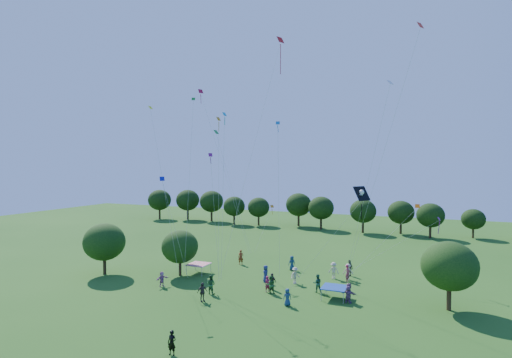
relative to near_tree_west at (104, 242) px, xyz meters
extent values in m
cylinder|color=#422B19|center=(0.00, 0.00, -2.80)|extent=(0.35, 0.35, 1.70)
ellipsoid|color=#1D3D11|center=(0.00, 0.00, 0.01)|extent=(4.61, 4.61, 4.15)
cylinder|color=#422B19|center=(8.09, 2.89, -2.90)|extent=(0.31, 0.31, 1.50)
ellipsoid|color=#1D3D11|center=(8.09, 2.89, -0.43)|extent=(4.04, 4.04, 3.64)
cylinder|color=#422B19|center=(35.07, 2.65, -2.74)|extent=(0.38, 0.38, 1.83)
ellipsoid|color=#1D3D11|center=(35.07, 2.65, 0.12)|extent=(4.59, 4.59, 4.13)
cylinder|color=#422B19|center=(-22.37, 40.60, -2.58)|extent=(0.44, 0.44, 2.15)
ellipsoid|color=black|center=(-22.37, 40.60, 0.69)|extent=(5.17, 5.17, 4.65)
cylinder|color=#422B19|center=(-15.91, 42.24, -2.57)|extent=(0.45, 0.45, 2.17)
ellipsoid|color=black|center=(-15.91, 42.24, 0.74)|extent=(5.22, 5.22, 4.70)
cylinder|color=#422B19|center=(-9.61, 41.90, -2.58)|extent=(0.44, 0.44, 2.15)
ellipsoid|color=black|center=(-9.61, 41.90, 0.70)|extent=(5.17, 5.17, 4.65)
cylinder|color=#422B19|center=(-3.03, 39.61, -2.72)|extent=(0.38, 0.38, 1.87)
ellipsoid|color=black|center=(-3.03, 39.61, 0.12)|extent=(4.48, 4.48, 4.03)
cylinder|color=#422B19|center=(2.19, 40.23, -2.73)|extent=(0.38, 0.38, 1.84)
ellipsoid|color=black|center=(2.19, 40.23, 0.07)|extent=(4.42, 4.42, 3.98)
cylinder|color=#422B19|center=(9.92, 42.62, -2.58)|extent=(0.44, 0.44, 2.14)
ellipsoid|color=black|center=(9.92, 42.62, 0.68)|extent=(5.14, 5.14, 4.63)
cylinder|color=#422B19|center=(15.02, 40.45, -2.64)|extent=(0.42, 0.42, 2.03)
ellipsoid|color=black|center=(15.02, 40.45, 0.44)|extent=(4.86, 4.86, 4.37)
cylinder|color=#422B19|center=(22.99, 39.33, -2.67)|extent=(0.40, 0.40, 1.96)
ellipsoid|color=black|center=(22.99, 39.33, 0.31)|extent=(4.71, 4.71, 4.24)
cylinder|color=#422B19|center=(29.37, 40.87, -2.70)|extent=(0.39, 0.39, 1.91)
ellipsoid|color=black|center=(29.37, 40.87, 0.21)|extent=(4.59, 4.59, 4.13)
cylinder|color=#422B19|center=(34.17, 38.69, -2.71)|extent=(0.39, 0.39, 1.89)
ellipsoid|color=black|center=(34.17, 38.69, 0.16)|extent=(4.54, 4.54, 4.08)
cylinder|color=#422B19|center=(40.83, 41.23, -2.86)|extent=(0.33, 0.33, 1.58)
ellipsoid|color=black|center=(40.83, 41.23, -0.46)|extent=(3.80, 3.80, 3.42)
cube|color=#F11C39|center=(9.57, 4.40, -2.60)|extent=(2.20, 2.20, 0.08)
cylinder|color=#999999|center=(8.57, 3.40, -3.10)|extent=(0.05, 0.05, 1.10)
cylinder|color=#999999|center=(10.57, 3.40, -3.10)|extent=(0.05, 0.05, 1.10)
cylinder|color=#999999|center=(8.57, 5.40, -3.10)|extent=(0.05, 0.05, 1.10)
cylinder|color=#999999|center=(10.57, 5.40, -3.10)|extent=(0.05, 0.05, 1.10)
cube|color=navy|center=(25.54, 1.79, -2.60)|extent=(2.20, 2.20, 0.08)
cylinder|color=#999999|center=(24.54, 0.79, -3.10)|extent=(0.05, 0.05, 1.10)
cylinder|color=#999999|center=(26.54, 0.79, -3.10)|extent=(0.05, 0.05, 1.10)
cylinder|color=#999999|center=(24.54, 2.79, -3.10)|extent=(0.05, 0.05, 1.10)
cylinder|color=#999999|center=(26.54, 2.79, -3.10)|extent=(0.05, 0.05, 1.10)
imported|color=black|center=(18.08, -13.14, -2.85)|extent=(0.62, 0.43, 1.61)
imported|color=navy|center=(22.13, -1.65, -2.90)|extent=(0.84, 0.76, 1.51)
imported|color=#9F1C43|center=(19.19, 1.22, -2.88)|extent=(0.66, 0.68, 1.55)
imported|color=#26592C|center=(14.39, -1.38, -2.73)|extent=(0.96, 0.60, 1.84)
imported|color=beige|center=(25.63, 8.40, -2.79)|extent=(1.23, 0.81, 1.73)
imported|color=#3C3630|center=(19.32, 2.06, -2.83)|extent=(1.05, 0.71, 1.64)
imported|color=#814D84|center=(26.91, 1.12, -2.89)|extent=(1.47, 0.66, 1.53)
imported|color=navy|center=(17.80, 4.22, -2.77)|extent=(0.77, 0.98, 1.76)
imported|color=maroon|center=(12.31, 9.87, -2.75)|extent=(0.76, 0.58, 1.81)
imported|color=#245439|center=(23.63, 3.01, -2.78)|extent=(0.97, 0.73, 1.74)
imported|color=beige|center=(24.13, 8.21, -2.76)|extent=(1.23, 0.70, 1.78)
imported|color=#3D3331|center=(14.73, -3.59, -2.79)|extent=(0.93, 1.10, 1.72)
imported|color=#824C6B|center=(26.90, 1.51, -2.82)|extent=(1.36, 1.59, 1.67)
imported|color=navy|center=(18.91, 9.81, -2.82)|extent=(0.92, 0.88, 1.67)
imported|color=maroon|center=(25.73, 7.66, -2.75)|extent=(0.53, 0.73, 1.81)
imported|color=#29612A|center=(19.61, 0.87, -2.79)|extent=(0.96, 0.83, 1.72)
imported|color=#C6B19E|center=(20.84, 4.82, -2.79)|extent=(1.00, 1.22, 1.72)
imported|color=#36302B|center=(25.52, 10.04, -2.77)|extent=(1.08, 1.05, 1.76)
imported|color=#A56095|center=(8.71, -1.31, -2.89)|extent=(0.99, 1.51, 1.52)
cube|color=black|center=(28.72, -4.13, 6.51)|extent=(1.23, 1.38, 1.04)
cube|color=black|center=(28.72, -4.08, 5.15)|extent=(0.11, 0.27, 1.18)
sphere|color=white|center=(28.72, -4.19, 6.61)|extent=(0.38, 0.38, 0.38)
cylinder|color=white|center=(28.72, -4.19, 6.33)|extent=(0.27, 0.53, 0.34)
cylinder|color=white|center=(28.72, -4.19, 6.33)|extent=(0.27, 0.53, 0.34)
cylinder|color=beige|center=(25.43, -2.57, 1.83)|extent=(6.59, 3.14, 8.37)
cube|color=red|center=(19.11, 5.00, 21.58)|extent=(0.69, 0.87, 0.68)
cube|color=red|center=(19.11, 5.05, 19.60)|extent=(0.27, 0.62, 2.94)
cylinder|color=beige|center=(16.96, 2.33, 9.45)|extent=(4.32, 5.36, 23.62)
cube|color=#BB0B2B|center=(4.08, 14.32, 18.94)|extent=(0.63, 0.75, 0.58)
cube|color=#BB0B2B|center=(4.08, 14.37, 17.88)|extent=(0.13, 0.29, 1.27)
cylinder|color=beige|center=(8.61, 12.47, 8.16)|extent=(9.07, 3.71, 21.03)
cube|color=#D05E0A|center=(32.46, 5.83, 4.78)|extent=(0.46, 0.34, 0.33)
cylinder|color=beige|center=(29.31, 4.98, 1.13)|extent=(6.32, 1.73, 6.97)
cube|color=#F0FF16|center=(3.29, 4.16, 15.38)|extent=(0.38, 0.51, 0.37)
cylinder|color=beige|center=(6.58, 2.03, 6.42)|extent=(6.60, 4.29, 17.54)
cube|color=#18872C|center=(7.64, 12.24, 13.00)|extent=(0.52, 0.73, 0.53)
cylinder|color=beige|center=(10.51, 11.43, 5.18)|extent=(5.75, 1.64, 15.07)
cube|color=#1115B0|center=(10.31, -3.35, 7.35)|extent=(0.46, 0.46, 0.40)
cylinder|color=beige|center=(11.12, -2.46, 2.41)|extent=(1.65, 1.81, 9.52)
cube|color=#8C1780|center=(34.46, 9.72, 3.19)|extent=(0.34, 0.45, 0.34)
cube|color=#8C1780|center=(34.46, 9.77, 2.27)|extent=(0.19, 0.29, 1.30)
cylinder|color=beige|center=(30.39, 9.07, 0.33)|extent=(8.15, 1.31, 5.39)
cube|color=silver|center=(30.24, 1.08, 15.58)|extent=(0.58, 0.63, 0.39)
cylinder|color=beige|center=(28.17, 2.79, 6.51)|extent=(4.16, 3.45, 17.72)
cube|color=#0EA5D4|center=(15.21, -0.05, 13.52)|extent=(0.33, 0.47, 0.37)
cube|color=#0EA5D4|center=(15.21, 0.00, 12.88)|extent=(0.15, 0.18, 0.75)
cylinder|color=beige|center=(15.32, -0.65, 5.50)|extent=(0.24, 1.23, 15.70)
cube|color=red|center=(32.56, -0.77, 19.43)|extent=(0.56, 0.65, 0.50)
cylinder|color=beige|center=(29.39, 1.62, 8.42)|extent=(6.37, 4.81, 21.54)
cube|color=orange|center=(13.49, 1.95, 13.36)|extent=(0.35, 0.50, 0.40)
cube|color=orange|center=(13.49, 2.00, 12.58)|extent=(0.17, 0.22, 0.97)
cylinder|color=beige|center=(14.38, 0.25, 5.41)|extent=(1.81, 3.42, 15.52)
cube|color=orange|center=(15.20, 13.10, 3.37)|extent=(0.51, 0.50, 0.32)
cube|color=orange|center=(15.20, 13.15, 2.71)|extent=(0.07, 0.19, 0.79)
cylinder|color=beige|center=(14.41, 12.08, 0.42)|extent=(1.60, 2.07, 5.56)
cube|color=#188528|center=(9.45, 3.66, 15.91)|extent=(0.44, 0.35, 0.33)
cylinder|color=beige|center=(9.93, 1.92, 6.70)|extent=(0.98, 3.51, 18.11)
cube|color=#1269B4|center=(19.87, 2.12, 12.71)|extent=(0.43, 0.32, 0.32)
cube|color=#1269B4|center=(19.87, 2.17, 12.15)|extent=(0.12, 0.16, 0.63)
cylinder|color=beige|center=(19.90, 2.36, 5.10)|extent=(0.07, 0.50, 14.90)
cube|color=#8B1772|center=(14.94, -2.38, 9.56)|extent=(0.36, 0.37, 0.32)
cube|color=#8B1772|center=(14.94, -2.33, 9.04)|extent=(0.06, 0.14, 0.60)
cylinder|color=beige|center=(15.09, -1.83, 3.53)|extent=(0.32, 1.12, 11.77)
camera|label=1|loc=(32.89, -34.41, 8.63)|focal=28.00mm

